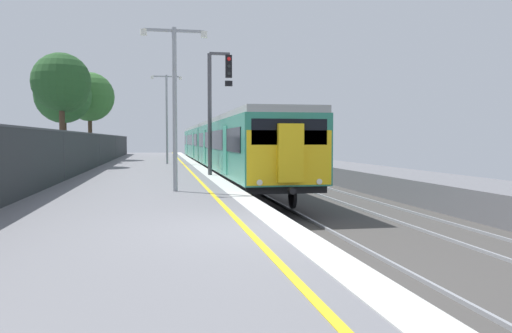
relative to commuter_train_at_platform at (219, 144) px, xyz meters
name	(u,v)px	position (x,y,z in m)	size (l,w,h in m)	color
ground	(403,256)	(0.55, -25.72, -1.88)	(17.40, 110.00, 1.21)	slate
commuter_train_at_platform	(219,144)	(0.00, 0.00, 0.00)	(2.83, 39.05, 3.81)	#2D846B
signal_gantry	(215,99)	(-1.49, -11.83, 2.11)	(1.10, 0.24, 5.43)	#47474C
platform_lamp_mid	(175,94)	(-3.47, -18.77, 1.70)	(2.00, 0.20, 4.96)	#93999E
platform_lamp_far	(167,112)	(-3.47, -0.77, 2.12)	(2.00, 0.20, 5.76)	#93999E
background_tree_left	(63,85)	(-9.48, -2.89, 3.51)	(3.39, 3.39, 6.63)	#473323
background_tree_centre	(62,97)	(-10.57, 3.05, 3.25)	(3.88, 3.88, 6.61)	#473323
background_tree_right	(91,99)	(-9.23, 7.36, 3.52)	(3.81, 3.81, 6.83)	#473323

